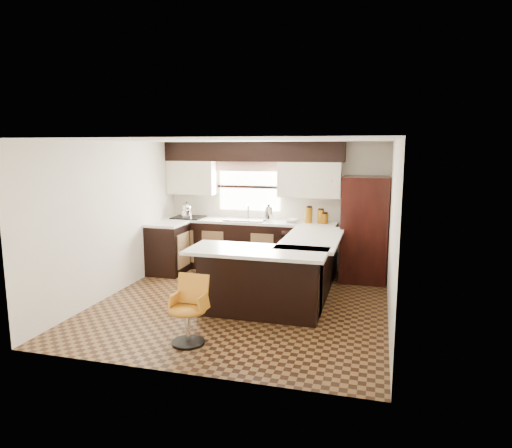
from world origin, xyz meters
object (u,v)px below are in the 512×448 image
(peninsula_return, at_px, (260,283))
(refrigerator, at_px, (365,229))
(bar_chair, at_px, (187,311))
(peninsula_long, at_px, (309,268))

(peninsula_return, bearing_deg, refrigerator, 57.86)
(refrigerator, distance_m, bar_chair, 3.80)
(peninsula_long, height_order, bar_chair, peninsula_long)
(peninsula_long, distance_m, bar_chair, 2.40)
(peninsula_return, relative_size, refrigerator, 0.91)
(refrigerator, bearing_deg, bar_chair, -120.26)
(peninsula_long, distance_m, refrigerator, 1.45)
(peninsula_return, xyz_separation_m, refrigerator, (1.32, 2.10, 0.46))
(peninsula_long, distance_m, peninsula_return, 1.11)
(peninsula_return, bearing_deg, bar_chair, -116.65)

